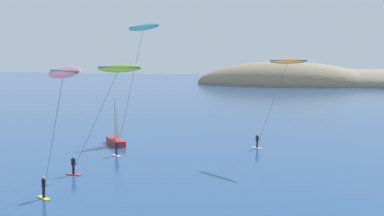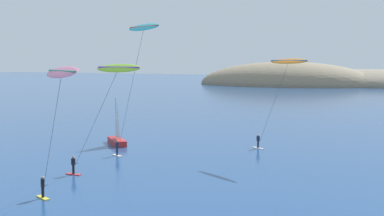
% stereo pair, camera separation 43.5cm
% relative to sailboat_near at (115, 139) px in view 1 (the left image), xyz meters
% --- Properties ---
extents(headland_island, '(113.28, 62.09, 19.33)m').
position_rel_sailboat_near_xyz_m(headland_island, '(-3.22, 156.62, -0.64)').
color(headland_island, '#7A705B').
rests_on(headland_island, ground).
extents(sailboat_near, '(4.91, 4.86, 5.70)m').
position_rel_sailboat_near_xyz_m(sailboat_near, '(0.00, 0.00, 0.00)').
color(sailboat_near, '#B22323').
rests_on(sailboat_near, ground).
extents(kitesurfer_pink, '(8.02, 5.57, 9.99)m').
position_rel_sailboat_near_xyz_m(kitesurfer_pink, '(12.26, -24.85, 8.20)').
color(kitesurfer_pink, yellow).
rests_on(kitesurfer_pink, ground).
extents(kitesurfer_orange, '(7.36, 4.52, 10.57)m').
position_rel_sailboat_near_xyz_m(kitesurfer_orange, '(20.39, 2.35, 8.75)').
color(kitesurfer_orange, silver).
rests_on(kitesurfer_orange, ground).
extents(kitesurfer_lime, '(8.72, 2.07, 10.07)m').
position_rel_sailboat_near_xyz_m(kitesurfer_lime, '(10.37, -15.92, 8.11)').
color(kitesurfer_lime, red).
rests_on(kitesurfer_lime, ground).
extents(kitesurfer_cyan, '(7.81, 3.97, 13.96)m').
position_rel_sailboat_near_xyz_m(kitesurfer_cyan, '(8.37, -7.98, 11.65)').
color(kitesurfer_cyan, silver).
rests_on(kitesurfer_cyan, ground).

